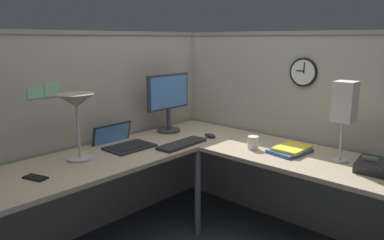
{
  "coord_description": "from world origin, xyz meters",
  "views": [
    {
      "loc": [
        -1.84,
        -1.59,
        1.52
      ],
      "look_at": [
        0.15,
        0.22,
        0.92
      ],
      "focal_mm": 34.24,
      "sensor_mm": 36.0,
      "label": 1
    }
  ],
  "objects_px": {
    "laptop": "(122,142)",
    "computer_mouse": "(210,136)",
    "monitor": "(168,98)",
    "desk_lamp_paper": "(345,104)",
    "office_phone": "(376,167)",
    "coffee_mug": "(253,143)",
    "wall_clock": "(304,72)",
    "keyboard": "(182,144)",
    "book_stack": "(291,150)",
    "desk_lamp_dome": "(76,106)",
    "cell_phone": "(36,178)"
  },
  "relations": [
    {
      "from": "keyboard",
      "to": "computer_mouse",
      "type": "height_order",
      "value": "computer_mouse"
    },
    {
      "from": "monitor",
      "to": "laptop",
      "type": "height_order",
      "value": "monitor"
    },
    {
      "from": "computer_mouse",
      "to": "coffee_mug",
      "type": "distance_m",
      "value": 0.44
    },
    {
      "from": "keyboard",
      "to": "cell_phone",
      "type": "bearing_deg",
      "value": 168.86
    },
    {
      "from": "laptop",
      "to": "computer_mouse",
      "type": "bearing_deg",
      "value": -29.3
    },
    {
      "from": "desk_lamp_dome",
      "to": "book_stack",
      "type": "bearing_deg",
      "value": -41.9
    },
    {
      "from": "computer_mouse",
      "to": "wall_clock",
      "type": "distance_m",
      "value": 0.88
    },
    {
      "from": "laptop",
      "to": "computer_mouse",
      "type": "relative_size",
      "value": 3.67
    },
    {
      "from": "desk_lamp_paper",
      "to": "computer_mouse",
      "type": "bearing_deg",
      "value": 96.87
    },
    {
      "from": "monitor",
      "to": "book_stack",
      "type": "bearing_deg",
      "value": -81.58
    },
    {
      "from": "desk_lamp_paper",
      "to": "coffee_mug",
      "type": "height_order",
      "value": "desk_lamp_paper"
    },
    {
      "from": "laptop",
      "to": "coffee_mug",
      "type": "distance_m",
      "value": 0.98
    },
    {
      "from": "book_stack",
      "to": "desk_lamp_paper",
      "type": "relative_size",
      "value": 0.59
    },
    {
      "from": "laptop",
      "to": "coffee_mug",
      "type": "bearing_deg",
      "value": -53.01
    },
    {
      "from": "keyboard",
      "to": "wall_clock",
      "type": "distance_m",
      "value": 1.08
    },
    {
      "from": "desk_lamp_dome",
      "to": "keyboard",
      "type": "bearing_deg",
      "value": -21.62
    },
    {
      "from": "cell_phone",
      "to": "computer_mouse",
      "type": "bearing_deg",
      "value": -24.27
    },
    {
      "from": "book_stack",
      "to": "desk_lamp_dome",
      "type": "bearing_deg",
      "value": 138.1
    },
    {
      "from": "monitor",
      "to": "laptop",
      "type": "relative_size",
      "value": 1.31
    },
    {
      "from": "keyboard",
      "to": "office_phone",
      "type": "distance_m",
      "value": 1.32
    },
    {
      "from": "monitor",
      "to": "desk_lamp_dome",
      "type": "xyz_separation_m",
      "value": [
        -0.93,
        -0.1,
        0.07
      ]
    },
    {
      "from": "desk_lamp_dome",
      "to": "coffee_mug",
      "type": "bearing_deg",
      "value": -36.56
    },
    {
      "from": "laptop",
      "to": "office_phone",
      "type": "relative_size",
      "value": 1.82
    },
    {
      "from": "keyboard",
      "to": "book_stack",
      "type": "relative_size",
      "value": 1.38
    },
    {
      "from": "office_phone",
      "to": "wall_clock",
      "type": "relative_size",
      "value": 0.95
    },
    {
      "from": "cell_phone",
      "to": "monitor",
      "type": "bearing_deg",
      "value": -7.37
    },
    {
      "from": "monitor",
      "to": "coffee_mug",
      "type": "xyz_separation_m",
      "value": [
        0.05,
        -0.83,
        -0.25
      ]
    },
    {
      "from": "wall_clock",
      "to": "monitor",
      "type": "bearing_deg",
      "value": 117.09
    },
    {
      "from": "keyboard",
      "to": "wall_clock",
      "type": "relative_size",
      "value": 1.95
    },
    {
      "from": "keyboard",
      "to": "cell_phone",
      "type": "distance_m",
      "value": 1.07
    },
    {
      "from": "office_phone",
      "to": "monitor",
      "type": "bearing_deg",
      "value": 94.67
    },
    {
      "from": "desk_lamp_dome",
      "to": "monitor",
      "type": "bearing_deg",
      "value": 6.19
    },
    {
      "from": "book_stack",
      "to": "wall_clock",
      "type": "relative_size",
      "value": 1.41
    },
    {
      "from": "book_stack",
      "to": "coffee_mug",
      "type": "height_order",
      "value": "coffee_mug"
    },
    {
      "from": "office_phone",
      "to": "coffee_mug",
      "type": "bearing_deg",
      "value": 95.59
    },
    {
      "from": "monitor",
      "to": "computer_mouse",
      "type": "relative_size",
      "value": 4.81
    },
    {
      "from": "computer_mouse",
      "to": "laptop",
      "type": "bearing_deg",
      "value": 150.7
    },
    {
      "from": "desk_lamp_paper",
      "to": "coffee_mug",
      "type": "xyz_separation_m",
      "value": [
        -0.16,
        0.57,
        -0.34
      ]
    },
    {
      "from": "keyboard",
      "to": "desk_lamp_dome",
      "type": "distance_m",
      "value": 0.83
    },
    {
      "from": "coffee_mug",
      "to": "wall_clock",
      "type": "distance_m",
      "value": 0.68
    },
    {
      "from": "cell_phone",
      "to": "book_stack",
      "type": "bearing_deg",
      "value": -47.61
    },
    {
      "from": "cell_phone",
      "to": "coffee_mug",
      "type": "height_order",
      "value": "coffee_mug"
    },
    {
      "from": "computer_mouse",
      "to": "keyboard",
      "type": "bearing_deg",
      "value": 177.14
    },
    {
      "from": "laptop",
      "to": "office_phone",
      "type": "distance_m",
      "value": 1.74
    },
    {
      "from": "wall_clock",
      "to": "desk_lamp_paper",
      "type": "bearing_deg",
      "value": -123.98
    },
    {
      "from": "desk_lamp_dome",
      "to": "wall_clock",
      "type": "bearing_deg",
      "value": -31.5
    },
    {
      "from": "desk_lamp_paper",
      "to": "laptop",
      "type": "bearing_deg",
      "value": 118.8
    },
    {
      "from": "laptop",
      "to": "coffee_mug",
      "type": "xyz_separation_m",
      "value": [
        0.59,
        -0.79,
        0.02
      ]
    },
    {
      "from": "book_stack",
      "to": "computer_mouse",
      "type": "bearing_deg",
      "value": 95.93
    },
    {
      "from": "laptop",
      "to": "desk_lamp_paper",
      "type": "height_order",
      "value": "desk_lamp_paper"
    }
  ]
}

